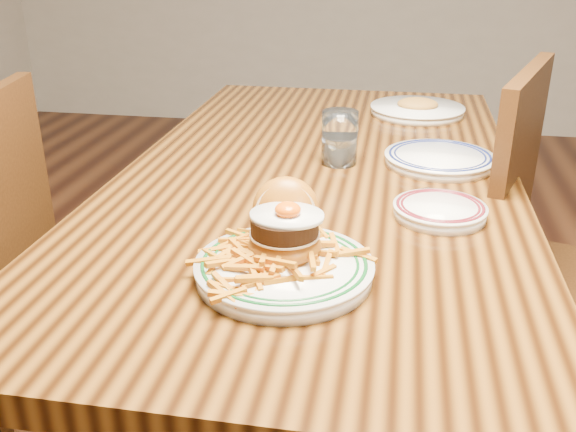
% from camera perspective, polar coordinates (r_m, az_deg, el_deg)
% --- Properties ---
extents(table, '(0.85, 1.60, 0.75)m').
position_cam_1_polar(table, '(1.44, 2.73, 0.77)').
color(table, black).
rests_on(table, floor).
extents(chair_right, '(0.57, 0.57, 0.97)m').
position_cam_1_polar(chair_right, '(1.60, 23.04, -4.45)').
color(chair_right, '#41240D').
rests_on(chair_right, floor).
extents(main_plate, '(0.27, 0.28, 0.13)m').
position_cam_1_polar(main_plate, '(0.97, -0.32, -3.20)').
color(main_plate, white).
rests_on(main_plate, table).
extents(side_plate, '(0.17, 0.18, 0.03)m').
position_cam_1_polar(side_plate, '(1.20, 13.35, 0.56)').
color(side_plate, white).
rests_on(side_plate, table).
extents(rear_plate, '(0.24, 0.24, 0.03)m').
position_cam_1_polar(rear_plate, '(1.48, 13.30, 5.01)').
color(rear_plate, white).
rests_on(rear_plate, table).
extents(water_glass, '(0.08, 0.08, 0.12)m').
position_cam_1_polar(water_glass, '(1.44, 4.60, 6.68)').
color(water_glass, white).
rests_on(water_glass, table).
extents(far_plate, '(0.27, 0.27, 0.05)m').
position_cam_1_polar(far_plate, '(1.89, 11.42, 9.29)').
color(far_plate, white).
rests_on(far_plate, table).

